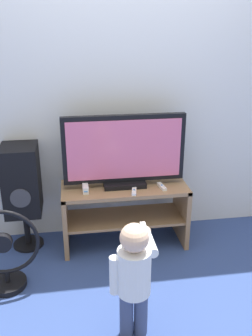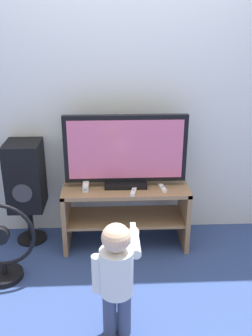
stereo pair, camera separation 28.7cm
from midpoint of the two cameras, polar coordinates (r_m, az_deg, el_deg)
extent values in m
plane|color=navy|center=(3.11, -2.37, -13.26)|extent=(16.00, 16.00, 0.00)
cube|color=silver|center=(3.07, -3.80, 12.68)|extent=(10.00, 0.06, 2.60)
cube|color=#93704C|center=(3.03, -2.95, -3.08)|extent=(1.02, 0.41, 0.03)
cube|color=#93704C|center=(3.15, -2.86, -7.61)|extent=(0.98, 0.37, 0.02)
cube|color=#93704C|center=(3.14, -11.87, -7.70)|extent=(0.04, 0.41, 0.53)
cube|color=#93704C|center=(3.22, 5.89, -6.53)|extent=(0.04, 0.41, 0.53)
cube|color=black|center=(3.03, -3.00, -2.32)|extent=(0.34, 0.20, 0.04)
cube|color=black|center=(2.93, -3.12, 2.89)|extent=(0.96, 0.05, 0.54)
cube|color=#D8668C|center=(2.90, -3.06, 2.71)|extent=(0.89, 0.01, 0.47)
cube|color=white|center=(2.99, -8.99, -2.83)|extent=(0.05, 0.20, 0.05)
cube|color=#3F8CE5|center=(2.90, -8.98, -3.66)|extent=(0.03, 0.00, 0.01)
cube|color=white|center=(2.99, 2.75, -2.90)|extent=(0.05, 0.13, 0.02)
cylinder|color=#337FD8|center=(2.98, 2.75, -2.67)|extent=(0.01, 0.01, 0.00)
cube|color=white|center=(2.90, -1.59, -3.63)|extent=(0.06, 0.13, 0.02)
cylinder|color=#337FD8|center=(2.90, -1.60, -3.40)|extent=(0.01, 0.01, 0.00)
cylinder|color=#3F4C72|center=(2.38, -3.64, -21.38)|extent=(0.08, 0.08, 0.31)
cylinder|color=#3F4C72|center=(2.39, -1.41, -21.20)|extent=(0.08, 0.08, 0.31)
cylinder|color=white|center=(2.19, -2.66, -15.62)|extent=(0.19, 0.19, 0.28)
sphere|color=beige|center=(2.06, -2.77, -10.70)|extent=(0.16, 0.16, 0.16)
cylinder|color=white|center=(2.19, -5.66, -16.07)|extent=(0.06, 0.06, 0.24)
cylinder|color=white|center=(2.24, -0.15, -11.36)|extent=(0.06, 0.24, 0.06)
sphere|color=beige|center=(2.34, -0.58, -9.78)|extent=(0.07, 0.07, 0.07)
cube|color=white|center=(2.37, -0.72, -9.28)|extent=(0.03, 0.13, 0.02)
cylinder|color=black|center=(3.37, -17.03, -11.03)|extent=(0.25, 0.25, 0.02)
cylinder|color=black|center=(3.29, -17.32, -8.82)|extent=(0.05, 0.05, 0.32)
cube|color=black|center=(3.10, -18.22, -1.78)|extent=(0.28, 0.31, 0.56)
cylinder|color=#38383D|center=(2.99, -18.48, -4.48)|extent=(0.15, 0.01, 0.15)
cylinder|color=black|center=(2.97, -20.30, -16.27)|extent=(0.26, 0.26, 0.04)
cylinder|color=black|center=(2.93, -20.46, -15.31)|extent=(0.04, 0.04, 0.08)
torus|color=black|center=(2.78, -21.23, -10.67)|extent=(0.50, 0.03, 0.50)
cylinder|color=black|center=(2.78, -21.23, -10.67)|extent=(0.13, 0.05, 0.13)
camera|label=1|loc=(0.14, -92.86, -1.15)|focal=40.00mm
camera|label=2|loc=(0.14, 87.14, 1.15)|focal=40.00mm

